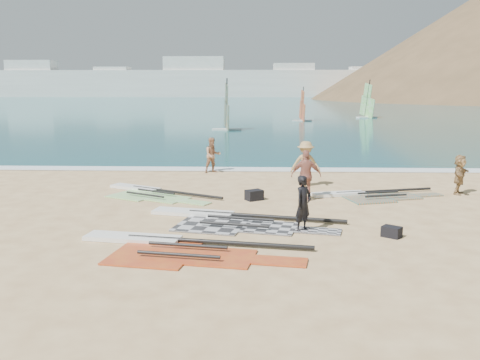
{
  "coord_description": "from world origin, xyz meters",
  "views": [
    {
      "loc": [
        -0.13,
        -14.52,
        4.39
      ],
      "look_at": [
        -0.81,
        4.0,
        1.0
      ],
      "focal_mm": 40.0,
      "sensor_mm": 36.0,
      "label": 1
    }
  ],
  "objects_px": {
    "rig_green": "(149,193)",
    "rig_red": "(171,247)",
    "person_wetsuit": "(303,204)",
    "gear_bag_near": "(254,195)",
    "rig_grey": "(226,220)",
    "beachgoer_right": "(460,174)",
    "gear_bag_far": "(392,232)",
    "rig_orange": "(367,195)",
    "beachgoer_back": "(306,175)",
    "beachgoer_mid": "(306,164)",
    "beachgoer_left": "(213,155)"
  },
  "relations": [
    {
      "from": "person_wetsuit",
      "to": "beachgoer_right",
      "type": "distance_m",
      "value": 8.74
    },
    {
      "from": "rig_orange",
      "to": "rig_red",
      "type": "relative_size",
      "value": 0.81
    },
    {
      "from": "beachgoer_mid",
      "to": "beachgoer_back",
      "type": "xyz_separation_m",
      "value": [
        -0.21,
        -2.74,
        -0.02
      ]
    },
    {
      "from": "rig_green",
      "to": "rig_red",
      "type": "bearing_deg",
      "value": -45.44
    },
    {
      "from": "gear_bag_near",
      "to": "beachgoer_back",
      "type": "relative_size",
      "value": 0.32
    },
    {
      "from": "person_wetsuit",
      "to": "rig_grey",
      "type": "bearing_deg",
      "value": 106.27
    },
    {
      "from": "rig_grey",
      "to": "person_wetsuit",
      "type": "distance_m",
      "value": 2.74
    },
    {
      "from": "gear_bag_far",
      "to": "beachgoer_back",
      "type": "xyz_separation_m",
      "value": [
        -2.07,
        4.8,
        0.8
      ]
    },
    {
      "from": "gear_bag_near",
      "to": "beachgoer_right",
      "type": "xyz_separation_m",
      "value": [
        8.14,
        1.42,
        0.6
      ]
    },
    {
      "from": "rig_green",
      "to": "rig_red",
      "type": "distance_m",
      "value": 7.38
    },
    {
      "from": "rig_green",
      "to": "gear_bag_near",
      "type": "relative_size",
      "value": 8.14
    },
    {
      "from": "rig_red",
      "to": "beachgoer_right",
      "type": "bearing_deg",
      "value": 45.72
    },
    {
      "from": "rig_red",
      "to": "person_wetsuit",
      "type": "xyz_separation_m",
      "value": [
        3.67,
        1.85,
        0.8
      ]
    },
    {
      "from": "rig_grey",
      "to": "beachgoer_right",
      "type": "height_order",
      "value": "beachgoer_right"
    },
    {
      "from": "rig_green",
      "to": "beachgoer_back",
      "type": "bearing_deg",
      "value": 19.71
    },
    {
      "from": "rig_red",
      "to": "gear_bag_near",
      "type": "relative_size",
      "value": 10.57
    },
    {
      "from": "gear_bag_near",
      "to": "person_wetsuit",
      "type": "height_order",
      "value": "person_wetsuit"
    },
    {
      "from": "rig_red",
      "to": "beachgoer_mid",
      "type": "bearing_deg",
      "value": 73.62
    },
    {
      "from": "rig_orange",
      "to": "beachgoer_back",
      "type": "height_order",
      "value": "beachgoer_back"
    },
    {
      "from": "rig_grey",
      "to": "rig_green",
      "type": "xyz_separation_m",
      "value": [
        -3.36,
        4.12,
        -0.0
      ]
    },
    {
      "from": "person_wetsuit",
      "to": "beachgoer_back",
      "type": "xyz_separation_m",
      "value": [
        0.44,
        4.29,
        0.11
      ]
    },
    {
      "from": "gear_bag_far",
      "to": "rig_red",
      "type": "bearing_deg",
      "value": -167.73
    },
    {
      "from": "rig_orange",
      "to": "gear_bag_far",
      "type": "relative_size",
      "value": 9.99
    },
    {
      "from": "rig_grey",
      "to": "beachgoer_back",
      "type": "relative_size",
      "value": 3.36
    },
    {
      "from": "rig_red",
      "to": "beachgoer_right",
      "type": "xyz_separation_m",
      "value": [
        10.31,
        7.54,
        0.74
      ]
    },
    {
      "from": "rig_orange",
      "to": "beachgoer_mid",
      "type": "height_order",
      "value": "beachgoer_mid"
    },
    {
      "from": "rig_grey",
      "to": "person_wetsuit",
      "type": "xyz_separation_m",
      "value": [
        2.38,
        -1.11,
        0.8
      ]
    },
    {
      "from": "beachgoer_mid",
      "to": "beachgoer_left",
      "type": "bearing_deg",
      "value": 142.68
    },
    {
      "from": "rig_green",
      "to": "rig_orange",
      "type": "distance_m",
      "value": 8.64
    },
    {
      "from": "beachgoer_mid",
      "to": "person_wetsuit",
      "type": "bearing_deg",
      "value": -93.44
    },
    {
      "from": "person_wetsuit",
      "to": "gear_bag_near",
      "type": "bearing_deg",
      "value": 60.68
    },
    {
      "from": "rig_grey",
      "to": "rig_orange",
      "type": "bearing_deg",
      "value": 49.45
    },
    {
      "from": "gear_bag_far",
      "to": "beachgoer_left",
      "type": "bearing_deg",
      "value": 119.09
    },
    {
      "from": "rig_green",
      "to": "gear_bag_far",
      "type": "distance_m",
      "value": 10.04
    },
    {
      "from": "rig_green",
      "to": "beachgoer_mid",
      "type": "relative_size",
      "value": 2.54
    },
    {
      "from": "rig_green",
      "to": "beachgoer_left",
      "type": "xyz_separation_m",
      "value": [
        2.12,
        5.28,
        0.82
      ]
    },
    {
      "from": "gear_bag_near",
      "to": "beachgoer_mid",
      "type": "height_order",
      "value": "beachgoer_mid"
    },
    {
      "from": "rig_green",
      "to": "gear_bag_near",
      "type": "distance_m",
      "value": 4.34
    },
    {
      "from": "rig_red",
      "to": "beachgoer_right",
      "type": "distance_m",
      "value": 12.8
    },
    {
      "from": "beachgoer_right",
      "to": "gear_bag_near",
      "type": "bearing_deg",
      "value": 130.38
    },
    {
      "from": "rig_grey",
      "to": "beachgoer_back",
      "type": "height_order",
      "value": "beachgoer_back"
    },
    {
      "from": "rig_grey",
      "to": "rig_orange",
      "type": "xyz_separation_m",
      "value": [
        5.28,
        3.95,
        -0.0
      ]
    },
    {
      "from": "rig_grey",
      "to": "person_wetsuit",
      "type": "relative_size",
      "value": 3.79
    },
    {
      "from": "rig_green",
      "to": "person_wetsuit",
      "type": "xyz_separation_m",
      "value": [
        5.74,
        -5.23,
        0.8
      ]
    },
    {
      "from": "beachgoer_right",
      "to": "beachgoer_mid",
      "type": "bearing_deg",
      "value": 107.8
    },
    {
      "from": "rig_red",
      "to": "gear_bag_near",
      "type": "height_order",
      "value": "gear_bag_near"
    },
    {
      "from": "rig_green",
      "to": "rig_red",
      "type": "relative_size",
      "value": 0.77
    },
    {
      "from": "rig_grey",
      "to": "beachgoer_back",
      "type": "distance_m",
      "value": 4.35
    },
    {
      "from": "person_wetsuit",
      "to": "beachgoer_right",
      "type": "bearing_deg",
      "value": -8.18
    },
    {
      "from": "rig_red",
      "to": "gear_bag_far",
      "type": "bearing_deg",
      "value": 21.84
    }
  ]
}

